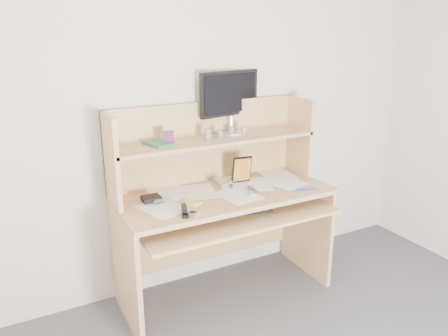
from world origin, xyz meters
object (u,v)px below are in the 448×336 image
keyboard (231,208)px  monitor (230,100)px  tv_remote (252,191)px  game_case (242,170)px  desk (220,197)px

keyboard → monitor: (0.17, 0.34, 0.64)m
tv_remote → monitor: size_ratio=0.33×
game_case → monitor: monitor is taller
desk → game_case: size_ratio=7.40×
desk → game_case: desk is taller
desk → keyboard: (0.01, -0.15, -0.03)m
keyboard → tv_remote: 0.18m
game_case → monitor: 0.48m
keyboard → game_case: (0.18, 0.18, 0.18)m
desk → monitor: size_ratio=2.92×
tv_remote → game_case: size_ratio=0.84×
keyboard → monitor: size_ratio=1.10×
tv_remote → game_case: 0.21m
keyboard → tv_remote: size_ratio=3.33×
keyboard → desk: bearing=108.3°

